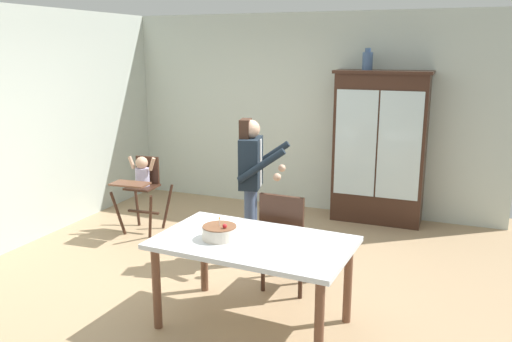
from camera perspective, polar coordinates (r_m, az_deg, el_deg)
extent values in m
plane|color=tan|center=(5.27, -2.96, -11.76)|extent=(6.24, 6.24, 0.00)
cube|color=beige|center=(7.30, 5.65, 6.33)|extent=(5.32, 0.06, 2.70)
cube|color=beige|center=(6.41, -25.03, 4.17)|extent=(0.06, 5.32, 2.70)
cube|color=#382116|center=(6.88, 13.37, 2.33)|extent=(1.14, 0.42, 1.92)
cube|color=#382116|center=(6.77, 13.82, 10.50)|extent=(1.20, 0.48, 0.04)
cube|color=silver|center=(6.70, 10.84, 2.99)|extent=(0.52, 0.01, 1.35)
cube|color=silver|center=(6.62, 15.43, 2.62)|extent=(0.52, 0.01, 1.35)
cube|color=#382116|center=(6.87, 13.41, 3.11)|extent=(1.06, 0.36, 0.02)
cylinder|color=#3D567F|center=(6.80, 12.12, 11.70)|extent=(0.13, 0.13, 0.22)
cylinder|color=#3D567F|center=(6.80, 12.18, 12.83)|extent=(0.07, 0.07, 0.05)
cylinder|color=#382116|center=(6.54, -14.88, -4.50)|extent=(0.13, 0.14, 0.56)
cylinder|color=#382116|center=(6.32, -11.49, -4.94)|extent=(0.14, 0.13, 0.56)
cylinder|color=#382116|center=(6.90, -12.93, -3.46)|extent=(0.14, 0.13, 0.56)
cylinder|color=#382116|center=(6.69, -9.67, -3.84)|extent=(0.13, 0.14, 0.56)
cube|color=#382116|center=(6.61, -12.23, -4.40)|extent=(0.42, 0.07, 0.02)
cube|color=#382116|center=(6.53, -12.37, -1.72)|extent=(0.36, 0.36, 0.02)
cube|color=#382116|center=(6.61, -11.78, 0.14)|extent=(0.31, 0.05, 0.34)
cube|color=brown|center=(6.28, -13.64, -1.38)|extent=(0.46, 0.27, 0.02)
cylinder|color=#B2ADD1|center=(6.51, -12.34, -0.64)|extent=(0.17, 0.17, 0.22)
sphere|color=tan|center=(6.47, -12.41, 0.89)|extent=(0.15, 0.15, 0.15)
cylinder|color=tan|center=(6.54, -13.47, 0.90)|extent=(0.10, 0.05, 0.17)
cylinder|color=tan|center=(6.41, -11.33, 0.74)|extent=(0.10, 0.05, 0.17)
cylinder|color=#3D4C6B|center=(5.47, -0.71, -6.13)|extent=(0.11, 0.11, 0.82)
cylinder|color=#3D4C6B|center=(5.63, -0.40, -5.56)|extent=(0.11, 0.11, 0.82)
cube|color=#19232D|center=(5.37, -0.57, 0.92)|extent=(0.27, 0.39, 0.52)
cube|color=white|center=(5.35, 0.53, 0.88)|extent=(0.02, 0.06, 0.49)
sphere|color=tan|center=(5.30, -0.58, 4.62)|extent=(0.19, 0.19, 0.19)
cube|color=#382319|center=(5.33, -1.16, 3.36)|extent=(0.14, 0.22, 0.44)
cylinder|color=#19232D|center=(5.15, 0.57, 0.58)|extent=(0.49, 0.17, 0.37)
sphere|color=tan|center=(5.15, 2.33, -0.68)|extent=(0.08, 0.08, 0.08)
cylinder|color=#19232D|center=(5.53, 1.22, 1.49)|extent=(0.49, 0.17, 0.37)
sphere|color=tan|center=(5.54, 2.86, 0.32)|extent=(0.08, 0.08, 0.08)
cube|color=silver|center=(4.19, -0.31, -7.86)|extent=(1.60, 1.01, 0.04)
cylinder|color=brown|center=(4.37, -10.84, -12.47)|extent=(0.07, 0.07, 0.70)
cylinder|color=brown|center=(3.81, 6.93, -16.46)|extent=(0.07, 0.07, 0.70)
cylinder|color=brown|center=(4.93, -5.72, -9.18)|extent=(0.07, 0.07, 0.70)
cylinder|color=brown|center=(4.44, 10.03, -11.97)|extent=(0.07, 0.07, 0.70)
cylinder|color=beige|center=(4.21, -4.01, -6.76)|extent=(0.28, 0.28, 0.10)
cylinder|color=brown|center=(4.19, -4.03, -6.07)|extent=(0.27, 0.27, 0.01)
cylinder|color=#F2E5CC|center=(4.18, -4.03, -5.63)|extent=(0.01, 0.01, 0.06)
cone|color=yellow|center=(4.17, -4.04, -5.08)|extent=(0.02, 0.02, 0.02)
sphere|color=red|center=(4.13, -3.45, -6.04)|extent=(0.04, 0.04, 0.04)
cylinder|color=#382116|center=(5.15, 6.27, -9.71)|extent=(0.04, 0.04, 0.45)
cylinder|color=#382116|center=(5.26, 2.38, -9.12)|extent=(0.04, 0.04, 0.45)
cylinder|color=#382116|center=(4.83, 4.89, -11.31)|extent=(0.04, 0.04, 0.45)
cylinder|color=#382116|center=(4.95, 0.77, -10.62)|extent=(0.04, 0.04, 0.45)
cube|color=brown|center=(4.95, 3.62, -7.62)|extent=(0.46, 0.46, 0.03)
cube|color=#382116|center=(4.69, 2.80, -5.52)|extent=(0.42, 0.06, 0.48)
cylinder|color=#382116|center=(4.63, 5.00, -5.82)|extent=(0.03, 0.03, 0.48)
cylinder|color=#382116|center=(4.76, 0.66, -5.22)|extent=(0.03, 0.03, 0.48)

